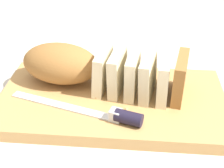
% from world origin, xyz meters
% --- Properties ---
extents(ground_plane, '(3.00, 3.00, 0.00)m').
position_xyz_m(ground_plane, '(0.00, 0.00, 0.00)').
color(ground_plane, beige).
extents(cutting_board, '(0.47, 0.27, 0.03)m').
position_xyz_m(cutting_board, '(0.00, 0.00, 0.01)').
color(cutting_board, tan).
rests_on(cutting_board, ground_plane).
extents(bread_loaf, '(0.35, 0.13, 0.09)m').
position_xyz_m(bread_loaf, '(-0.04, 0.04, 0.07)').
color(bread_loaf, '#996633').
rests_on(bread_loaf, cutting_board).
extents(bread_knife, '(0.27, 0.09, 0.02)m').
position_xyz_m(bread_knife, '(0.01, -0.07, 0.03)').
color(bread_knife, silver).
rests_on(bread_knife, cutting_board).
extents(crumb_near_knife, '(0.01, 0.01, 0.01)m').
position_xyz_m(crumb_near_knife, '(-0.02, 0.02, 0.03)').
color(crumb_near_knife, tan).
rests_on(crumb_near_knife, cutting_board).
extents(crumb_near_loaf, '(0.01, 0.01, 0.01)m').
position_xyz_m(crumb_near_loaf, '(0.01, -0.06, 0.03)').
color(crumb_near_loaf, tan).
rests_on(crumb_near_loaf, cutting_board).
extents(crumb_stray_left, '(0.01, 0.01, 0.01)m').
position_xyz_m(crumb_stray_left, '(0.03, -0.04, 0.03)').
color(crumb_stray_left, tan).
rests_on(crumb_stray_left, cutting_board).
extents(crumb_stray_right, '(0.01, 0.01, 0.01)m').
position_xyz_m(crumb_stray_right, '(-0.03, -0.01, 0.03)').
color(crumb_stray_right, tan).
rests_on(crumb_stray_right, cutting_board).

